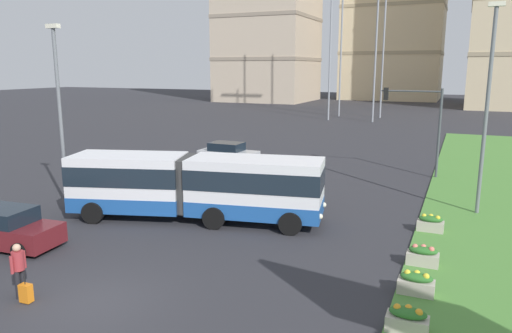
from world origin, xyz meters
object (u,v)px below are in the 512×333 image
Objects in this scene: car_silver_hatch at (228,154)px; rolling_suitcase at (26,293)px; flower_planter_2 at (423,255)px; flower_planter_3 at (430,223)px; car_maroon_sedan at (5,228)px; streetlight_median at (487,103)px; articulated_bus at (195,185)px; flower_planter_1 at (416,283)px; streetlight_left at (60,110)px; flower_planter_0 at (407,320)px; pedestrian_crossing at (19,267)px; traffic_light_far_right at (419,116)px.

car_silver_hatch is 4.59× the size of rolling_suitcase.
flower_planter_3 is at bearing 90.00° from flower_planter_2.
car_maroon_sedan reaches higher than rolling_suitcase.
car_silver_hatch is 0.45× the size of streetlight_median.
articulated_bus reaches higher than flower_planter_1.
streetlight_left is (-17.36, 3.15, 4.54)m from flower_planter_1.
car_silver_hatch reaches higher than flower_planter_0.
flower_planter_3 is (11.22, 11.34, -0.58)m from pedestrian_crossing.
car_silver_hatch is at bearing 110.38° from articulated_bus.
pedestrian_crossing is 24.69m from traffic_light_far_right.
rolling_suitcase reaches higher than flower_planter_1.
articulated_bus reaches higher than rolling_suitcase.
car_maroon_sedan is 4.13× the size of flower_planter_3.
flower_planter_1 is 18.03m from traffic_light_far_right.
pedestrian_crossing is (3.68, -21.51, 0.25)m from car_silver_hatch.
streetlight_left reaches higher than rolling_suitcase.
streetlight_median is (1.90, 12.50, 4.96)m from flower_planter_0.
flower_planter_2 is 3.95m from flower_planter_3.
traffic_light_far_right is (-1.66, 17.60, 3.54)m from flower_planter_1.
rolling_suitcase is 0.88× the size of flower_planter_0.
flower_planter_0 is 0.12× the size of streetlight_left.
flower_planter_3 is (14.90, -10.17, -0.33)m from car_silver_hatch.
flower_planter_0 is at bearing -17.72° from streetlight_left.
articulated_bus is 10.95× the size of flower_planter_2.
flower_planter_2 is at bearing -103.91° from streetlight_median.
streetlight_median reaches higher than flower_planter_3.
streetlight_left is at bearing 110.59° from car_maroon_sedan.
traffic_light_far_right is at bearing 96.23° from flower_planter_2.
articulated_bus reaches higher than flower_planter_0.
streetlight_left reaches higher than pedestrian_crossing.
flower_planter_0 is at bearing -1.22° from car_maroon_sedan.
pedestrian_crossing is 12.28m from flower_planter_1.
streetlight_median is at bearing 19.85° from streetlight_left.
car_maroon_sedan is 17.57m from flower_planter_3.
streetlight_left is 0.91× the size of streetlight_median.
rolling_suitcase is at bearing -23.96° from pedestrian_crossing.
articulated_bus reaches higher than car_silver_hatch.
articulated_bus is 7.98m from car_maroon_sedan.
car_silver_hatch reaches higher than flower_planter_1.
car_silver_hatch is at bearing 128.18° from flower_planter_0.
flower_planter_0 is (10.77, 2.77, 0.11)m from rolling_suitcase.
flower_planter_1 is 11.41m from streetlight_median.
car_silver_hatch is 20.53m from flower_planter_2.
streetlight_median is (1.90, 3.72, 4.96)m from flower_planter_3.
car_maroon_sedan is 4.13× the size of flower_planter_1.
articulated_bus is 1.33× the size of streetlight_left.
flower_planter_1 is (15.40, 2.07, -0.33)m from car_maroon_sedan.
car_maroon_sedan is 0.79× the size of traffic_light_far_right.
streetlight_median is at bearing 48.95° from pedestrian_crossing.
flower_planter_2 is 0.19× the size of traffic_light_far_right.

